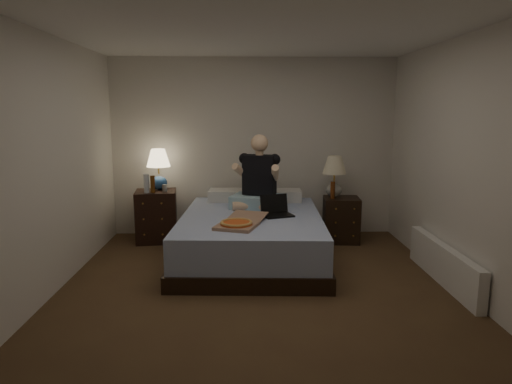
{
  "coord_description": "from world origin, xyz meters",
  "views": [
    {
      "loc": [
        -0.14,
        -4.24,
        1.78
      ],
      "look_at": [
        0.0,
        0.9,
        0.85
      ],
      "focal_mm": 32.0,
      "sensor_mm": 36.0,
      "label": 1
    }
  ],
  "objects_px": {
    "soda_can": "(165,188)",
    "beer_bottle_right": "(333,190)",
    "lamp_right": "(334,176)",
    "person": "(258,172)",
    "pizza_box": "(236,224)",
    "bed": "(251,237)",
    "radiator": "(443,264)",
    "water_bottle": "(146,183)",
    "nightstand_left": "(157,216)",
    "nightstand_right": "(341,220)",
    "lamp_left": "(159,169)",
    "laptop": "(278,206)",
    "beer_bottle_left": "(153,184)"
  },
  "relations": [
    {
      "from": "beer_bottle_left",
      "to": "pizza_box",
      "type": "height_order",
      "value": "beer_bottle_left"
    },
    {
      "from": "lamp_right",
      "to": "beer_bottle_right",
      "type": "height_order",
      "value": "lamp_right"
    },
    {
      "from": "bed",
      "to": "lamp_left",
      "type": "relative_size",
      "value": 3.9
    },
    {
      "from": "water_bottle",
      "to": "laptop",
      "type": "relative_size",
      "value": 0.74
    },
    {
      "from": "pizza_box",
      "to": "nightstand_left",
      "type": "bearing_deg",
      "value": 147.14
    },
    {
      "from": "bed",
      "to": "lamp_left",
      "type": "xyz_separation_m",
      "value": [
        -1.25,
        0.91,
        0.7
      ]
    },
    {
      "from": "soda_can",
      "to": "beer_bottle_right",
      "type": "distance_m",
      "value": 2.25
    },
    {
      "from": "nightstand_left",
      "to": "person",
      "type": "xyz_separation_m",
      "value": [
        1.38,
        -0.42,
        0.66
      ]
    },
    {
      "from": "lamp_right",
      "to": "water_bottle",
      "type": "xyz_separation_m",
      "value": [
        -2.51,
        -0.12,
        -0.07
      ]
    },
    {
      "from": "nightstand_left",
      "to": "soda_can",
      "type": "bearing_deg",
      "value": -39.12
    },
    {
      "from": "soda_can",
      "to": "laptop",
      "type": "height_order",
      "value": "soda_can"
    },
    {
      "from": "bed",
      "to": "lamp_right",
      "type": "xyz_separation_m",
      "value": [
        1.14,
        0.79,
        0.62
      ]
    },
    {
      "from": "soda_can",
      "to": "beer_bottle_right",
      "type": "xyz_separation_m",
      "value": [
        2.24,
        -0.06,
        -0.02
      ]
    },
    {
      "from": "person",
      "to": "pizza_box",
      "type": "relative_size",
      "value": 1.22
    },
    {
      "from": "water_bottle",
      "to": "laptop",
      "type": "xyz_separation_m",
      "value": [
        1.68,
        -0.75,
        -0.16
      ]
    },
    {
      "from": "nightstand_left",
      "to": "lamp_left",
      "type": "xyz_separation_m",
      "value": [
        0.04,
        0.09,
        0.63
      ]
    },
    {
      "from": "lamp_left",
      "to": "lamp_right",
      "type": "relative_size",
      "value": 1.0
    },
    {
      "from": "water_bottle",
      "to": "beer_bottle_right",
      "type": "distance_m",
      "value": 2.47
    },
    {
      "from": "laptop",
      "to": "pizza_box",
      "type": "relative_size",
      "value": 0.45
    },
    {
      "from": "bed",
      "to": "radiator",
      "type": "bearing_deg",
      "value": -20.03
    },
    {
      "from": "bed",
      "to": "laptop",
      "type": "xyz_separation_m",
      "value": [
        0.31,
        -0.07,
        0.39
      ]
    },
    {
      "from": "bed",
      "to": "water_bottle",
      "type": "distance_m",
      "value": 1.62
    },
    {
      "from": "beer_bottle_right",
      "to": "radiator",
      "type": "distance_m",
      "value": 1.81
    },
    {
      "from": "pizza_box",
      "to": "radiator",
      "type": "bearing_deg",
      "value": 12.45
    },
    {
      "from": "lamp_left",
      "to": "person",
      "type": "xyz_separation_m",
      "value": [
        1.34,
        -0.51,
        0.03
      ]
    },
    {
      "from": "lamp_left",
      "to": "pizza_box",
      "type": "height_order",
      "value": "lamp_left"
    },
    {
      "from": "soda_can",
      "to": "person",
      "type": "height_order",
      "value": "person"
    },
    {
      "from": "radiator",
      "to": "lamp_right",
      "type": "bearing_deg",
      "value": 117.59
    },
    {
      "from": "lamp_right",
      "to": "beer_bottle_right",
      "type": "xyz_separation_m",
      "value": [
        -0.04,
        -0.12,
        -0.17
      ]
    },
    {
      "from": "laptop",
      "to": "nightstand_right",
      "type": "bearing_deg",
      "value": 21.72
    },
    {
      "from": "lamp_right",
      "to": "laptop",
      "type": "height_order",
      "value": "lamp_right"
    },
    {
      "from": "lamp_left",
      "to": "radiator",
      "type": "bearing_deg",
      "value": -28.22
    },
    {
      "from": "nightstand_left",
      "to": "laptop",
      "type": "bearing_deg",
      "value": -36.43
    },
    {
      "from": "bed",
      "to": "nightstand_left",
      "type": "bearing_deg",
      "value": 150.07
    },
    {
      "from": "nightstand_right",
      "to": "pizza_box",
      "type": "relative_size",
      "value": 0.8
    },
    {
      "from": "lamp_right",
      "to": "water_bottle",
      "type": "height_order",
      "value": "lamp_right"
    },
    {
      "from": "water_bottle",
      "to": "pizza_box",
      "type": "xyz_separation_m",
      "value": [
        1.2,
        -1.26,
        -0.24
      ]
    },
    {
      "from": "nightstand_right",
      "to": "lamp_right",
      "type": "relative_size",
      "value": 1.09
    },
    {
      "from": "nightstand_right",
      "to": "lamp_left",
      "type": "relative_size",
      "value": 1.09
    },
    {
      "from": "laptop",
      "to": "pizza_box",
      "type": "xyz_separation_m",
      "value": [
        -0.48,
        -0.52,
        -0.08
      ]
    },
    {
      "from": "beer_bottle_left",
      "to": "person",
      "type": "xyz_separation_m",
      "value": [
        1.39,
        -0.28,
        0.2
      ]
    },
    {
      "from": "water_bottle",
      "to": "nightstand_left",
      "type": "bearing_deg",
      "value": 59.39
    },
    {
      "from": "soda_can",
      "to": "radiator",
      "type": "bearing_deg",
      "value": -26.47
    },
    {
      "from": "nightstand_left",
      "to": "pizza_box",
      "type": "bearing_deg",
      "value": -58.78
    },
    {
      "from": "pizza_box",
      "to": "radiator",
      "type": "relative_size",
      "value": 0.47
    },
    {
      "from": "lamp_right",
      "to": "pizza_box",
      "type": "bearing_deg",
      "value": -133.46
    },
    {
      "from": "beer_bottle_right",
      "to": "laptop",
      "type": "bearing_deg",
      "value": -136.64
    },
    {
      "from": "soda_can",
      "to": "radiator",
      "type": "distance_m",
      "value": 3.54
    },
    {
      "from": "nightstand_right",
      "to": "person",
      "type": "height_order",
      "value": "person"
    },
    {
      "from": "beer_bottle_left",
      "to": "radiator",
      "type": "xyz_separation_m",
      "value": [
        3.27,
        -1.51,
        -0.61
      ]
    }
  ]
}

